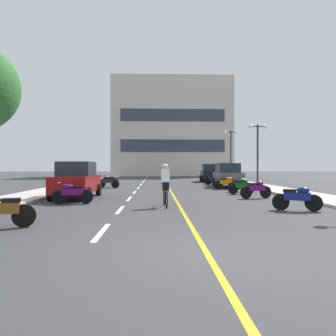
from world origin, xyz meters
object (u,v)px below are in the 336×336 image
Objects in this scene: motorcycle_6 at (226,183)px; motorcycle_0 at (0,210)px; parked_car_mid at (228,175)px; parked_car_far at (210,173)px; street_lamp_mid at (258,140)px; motorcycle_5 at (240,184)px; motorcycle_2 at (72,193)px; motorcycle_10 at (214,179)px; motorcycle_9 at (215,179)px; parked_car_near at (77,180)px; motorcycle_7 at (108,182)px; cyclist_rider at (165,184)px; motorcycle_4 at (242,186)px; street_lamp_far at (231,144)px; motorcycle_8 at (108,181)px; motorcycle_3 at (256,189)px; motorcycle_1 at (297,198)px.

motorcycle_0 is at bearing -122.87° from motorcycle_6.
parked_car_far is (0.03, 8.36, 0.00)m from parked_car_mid.
street_lamp_mid is 7.00m from motorcycle_5.
parked_car_far is at bearing 108.57° from street_lamp_mid.
motorcycle_2 and motorcycle_10 have the same top height.
motorcycle_2 is 15.95m from motorcycle_9.
parked_car_near is 2.57× the size of motorcycle_9.
motorcycle_7 is at bearing -150.24° from motorcycle_10.
parked_car_mid is 2.50× the size of motorcycle_6.
cyclist_rider is at bearing -121.27° from street_lamp_mid.
motorcycle_2 is 4.04m from cyclist_rider.
motorcycle_4 is 7.21m from cyclist_rider.
street_lamp_mid is 5.65m from motorcycle_6.
motorcycle_2 is at bearing -119.23° from street_lamp_far.
street_lamp_mid is 12.22m from motorcycle_8.
street_lamp_far is 3.17× the size of motorcycle_3.
motorcycle_5 is 1.01× the size of motorcycle_9.
street_lamp_mid is at bearing 7.93° from motorcycle_7.
street_lamp_far is 3.11× the size of motorcycle_2.
street_lamp_far is 4.16m from parked_car_far.
motorcycle_4 is at bearing -100.94° from street_lamp_far.
motorcycle_4 is 8.90m from motorcycle_9.
motorcycle_2 is (-8.57, 2.38, 0.00)m from motorcycle_1.
motorcycle_5 is at bearing 55.90° from cyclist_rider.
motorcycle_5 is at bearing -91.40° from parked_car_far.
street_lamp_mid reaches higher than motorcycle_0.
motorcycle_2 is 11.78m from motorcycle_6.
motorcycle_1 is 0.93× the size of cyclist_rider.
motorcycle_4 and motorcycle_7 have the same top height.
motorcycle_1 and motorcycle_4 have the same top height.
street_lamp_far reaches higher than motorcycle_6.
motorcycle_7 is at bearing 88.18° from motorcycle_0.
parked_car_far is at bearing 86.35° from motorcycle_6.
motorcycle_9 is at bearing 89.95° from motorcycle_3.
motorcycle_0 is 16.24m from motorcycle_6.
cyclist_rider is (-4.79, -16.01, 0.41)m from motorcycle_10.
cyclist_rider is (-4.83, -7.13, 0.41)m from motorcycle_5.
motorcycle_7 is at bearing -174.82° from parked_car_mid.
motorcycle_10 is (0.26, 10.41, 0.00)m from motorcycle_4.
motorcycle_10 is at bearing 53.69° from parked_car_near.
parked_car_near is 2.58× the size of motorcycle_4.
street_lamp_mid reaches higher than motorcycle_2.
motorcycle_9 is (8.47, 3.45, 0.00)m from motorcycle_7.
cyclist_rider is (3.89, -1.00, 0.41)m from motorcycle_2.
motorcycle_1 is 0.96× the size of motorcycle_6.
motorcycle_5 is at bearing 21.12° from parked_car_near.
parked_car_far reaches higher than motorcycle_10.
motorcycle_4 is 0.92× the size of cyclist_rider.
motorcycle_0 and motorcycle_9 have the same top height.
motorcycle_5 is at bearing -100.93° from street_lamp_far.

